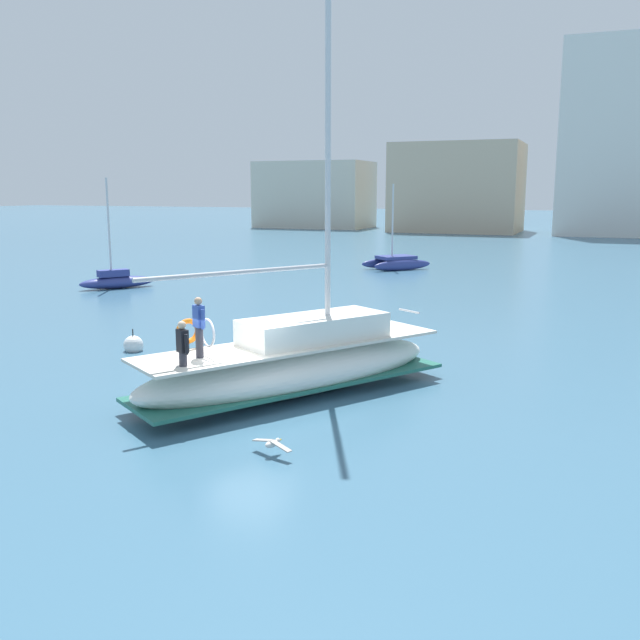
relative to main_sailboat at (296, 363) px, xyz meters
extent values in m
plane|color=#38607A|center=(-0.71, -1.85, -0.91)|extent=(400.00, 400.00, 0.00)
ellipsoid|color=white|center=(-0.04, -0.06, -0.21)|extent=(7.11, 9.42, 1.40)
cube|color=#236656|center=(-0.04, -0.06, -0.53)|extent=(7.03, 9.27, 0.10)
cube|color=beige|center=(-0.04, -0.06, 0.53)|extent=(6.70, 8.91, 0.08)
cube|color=white|center=(0.34, 0.55, 0.92)|extent=(3.71, 4.55, 0.70)
cylinder|color=silver|center=(0.60, 0.95, 6.61)|extent=(0.16, 0.16, 12.08)
cylinder|color=#B7B7BC|center=(-0.93, -1.49, 2.69)|extent=(3.15, 4.95, 0.12)
cylinder|color=silver|center=(2.30, 3.68, 1.04)|extent=(0.80, 0.53, 0.06)
torus|color=orange|center=(-2.43, -1.68, 1.04)|extent=(0.49, 0.67, 0.70)
cylinder|color=#33333D|center=(-1.56, -2.51, 0.97)|extent=(0.20, 0.20, 0.80)
cube|color=#3351AD|center=(-1.56, -2.51, 1.65)|extent=(0.38, 0.34, 0.56)
sphere|color=tan|center=(-1.56, -2.51, 2.04)|extent=(0.20, 0.20, 0.20)
cylinder|color=#3351AD|center=(-1.75, -2.39, 1.60)|extent=(0.09, 0.09, 0.50)
cylinder|color=#3351AD|center=(-1.38, -2.62, 1.60)|extent=(0.09, 0.09, 0.50)
cylinder|color=#33333D|center=(-1.48, -3.41, 0.74)|extent=(0.20, 0.20, 0.35)
cube|color=black|center=(-1.48, -3.41, 1.20)|extent=(0.38, 0.34, 0.56)
sphere|color=beige|center=(-1.48, -3.41, 1.59)|extent=(0.20, 0.20, 0.20)
cylinder|color=black|center=(-1.66, -3.29, 1.15)|extent=(0.09, 0.09, 0.50)
cylinder|color=black|center=(-1.29, -3.53, 1.15)|extent=(0.09, 0.09, 0.50)
torus|color=silver|center=(-1.44, -2.30, 1.19)|extent=(0.68, 0.45, 0.76)
ellipsoid|color=navy|center=(-18.64, 15.86, -0.55)|extent=(3.45, 4.20, 0.72)
cube|color=navy|center=(-18.77, 15.68, 0.00)|extent=(1.59, 1.83, 0.40)
cylinder|color=silver|center=(-18.84, 15.59, 2.66)|extent=(0.12, 0.12, 5.72)
ellipsoid|color=navy|center=(-5.51, 31.34, -0.53)|extent=(3.53, 3.89, 0.77)
ellipsoid|color=navy|center=(-6.85, 32.53, -0.53)|extent=(3.53, 3.89, 0.77)
cube|color=navy|center=(-6.18, 31.94, -0.04)|extent=(3.07, 3.14, 0.24)
cylinder|color=silver|center=(-6.42, 31.67, 2.67)|extent=(0.12, 0.12, 5.19)
ellipsoid|color=silver|center=(1.44, -4.51, -0.64)|extent=(0.29, 0.40, 0.16)
sphere|color=silver|center=(1.50, -4.33, -0.61)|extent=(0.11, 0.11, 0.11)
cone|color=gold|center=(1.52, -4.27, -0.62)|extent=(0.06, 0.08, 0.04)
cube|color=#9E9993|center=(1.18, -4.42, -0.62)|extent=(0.56, 0.31, 0.14)
cube|color=#9E9993|center=(1.70, -4.60, -0.62)|extent=(0.56, 0.31, 0.14)
sphere|color=silver|center=(-7.61, 2.68, -0.70)|extent=(0.71, 0.71, 0.71)
cylinder|color=black|center=(-7.61, 2.68, -0.40)|extent=(0.04, 0.04, 0.60)
cube|color=beige|center=(-34.32, 84.21, 4.13)|extent=(16.93, 10.46, 10.08)
cube|color=#C6AD8E|center=(-11.57, 81.78, 5.16)|extent=(17.23, 12.69, 12.15)
cube|color=silver|center=(8.11, 80.83, 11.14)|extent=(12.63, 11.01, 24.10)
camera|label=1|loc=(7.81, -17.41, 4.79)|focal=38.98mm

